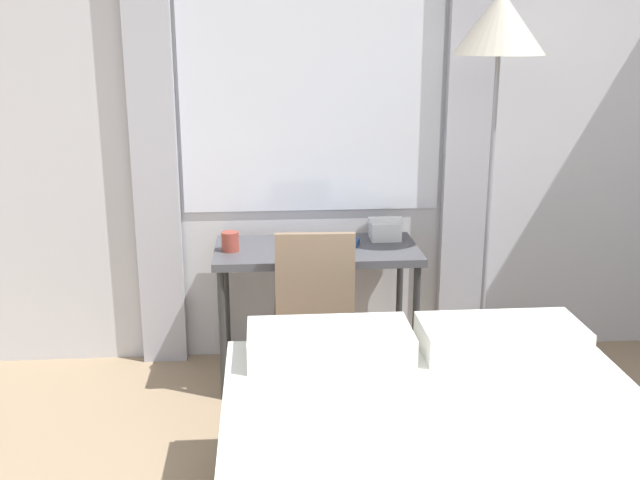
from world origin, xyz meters
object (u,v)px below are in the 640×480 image
(desk, at_px, (317,260))
(mug, at_px, (230,242))
(standing_lamp, at_px, (499,39))
(telephone, at_px, (385,230))
(book, at_px, (331,243))
(desk_chair, at_px, (314,303))

(desk, height_order, mug, mug)
(standing_lamp, height_order, mug, standing_lamp)
(telephone, xyz_separation_m, mug, (-0.82, -0.16, -0.00))
(desk, relative_size, standing_lamp, 0.53)
(mug, bearing_deg, telephone, 10.94)
(desk, bearing_deg, book, 21.52)
(desk, distance_m, standing_lamp, 1.41)
(book, relative_size, mug, 3.23)
(desk, xyz_separation_m, standing_lamp, (0.86, -0.12, 1.11))
(book, height_order, mug, mug)
(telephone, xyz_separation_m, book, (-0.30, -0.09, -0.04))
(desk, bearing_deg, mug, -175.53)
(book, bearing_deg, telephone, 17.27)
(desk_chair, relative_size, telephone, 4.91)
(standing_lamp, distance_m, book, 1.30)
(mug, bearing_deg, desk, 4.47)
(book, bearing_deg, standing_lamp, -11.05)
(standing_lamp, height_order, telephone, standing_lamp)
(mug, bearing_deg, standing_lamp, -3.88)
(standing_lamp, bearing_deg, mug, 176.12)
(desk, relative_size, book, 3.29)
(standing_lamp, distance_m, mug, 1.64)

